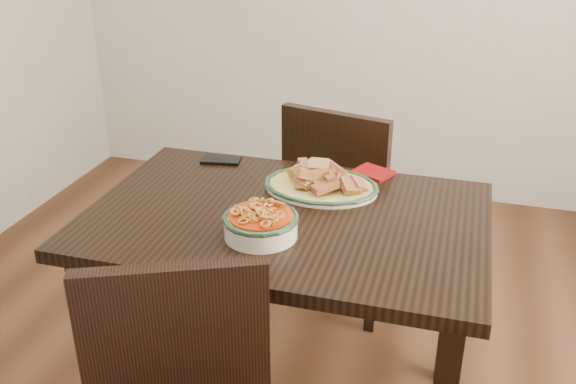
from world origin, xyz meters
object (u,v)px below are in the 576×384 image
(chair_far, at_px, (344,200))
(smartphone, at_px, (221,160))
(dining_table, at_px, (286,244))
(noodle_bowl, at_px, (261,222))
(fish_plate, at_px, (321,177))

(chair_far, relative_size, smartphone, 6.68)
(chair_far, bearing_deg, dining_table, 98.71)
(dining_table, xyz_separation_m, chair_far, (0.05, 0.64, -0.15))
(dining_table, bearing_deg, noodle_bowl, -100.89)
(dining_table, distance_m, chair_far, 0.66)
(dining_table, relative_size, smartphone, 8.65)
(dining_table, relative_size, noodle_bowl, 5.52)
(dining_table, distance_m, noodle_bowl, 0.21)
(fish_plate, bearing_deg, smartphone, 161.69)
(fish_plate, bearing_deg, chair_far, 91.03)
(dining_table, bearing_deg, smartphone, 136.06)
(smartphone, bearing_deg, fish_plate, -27.19)
(noodle_bowl, xyz_separation_m, smartphone, (-0.30, 0.46, -0.04))
(chair_far, bearing_deg, noodle_bowl, 97.52)
(noodle_bowl, bearing_deg, smartphone, 122.84)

